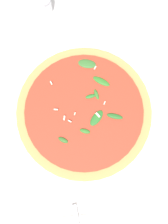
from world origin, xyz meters
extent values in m
plane|color=silver|center=(0.00, 0.00, 0.00)|extent=(6.00, 6.00, 0.00)
cylinder|color=white|center=(-0.03, 0.03, 0.01)|extent=(0.37, 0.37, 0.01)
cylinder|color=tan|center=(-0.03, 0.03, 0.02)|extent=(0.35, 0.35, 0.02)
cylinder|color=#B73823|center=(-0.03, 0.03, 0.03)|extent=(0.30, 0.30, 0.01)
ellipsoid|color=#2A7028|center=(-0.07, 0.05, 0.04)|extent=(0.02, 0.03, 0.01)
ellipsoid|color=#356A2C|center=(-0.16, 0.04, 0.04)|extent=(0.03, 0.05, 0.01)
ellipsoid|color=#316224|center=(0.04, -0.02, 0.04)|extent=(0.02, 0.03, 0.01)
ellipsoid|color=#266224|center=(-0.02, 0.11, 0.04)|extent=(0.02, 0.04, 0.01)
ellipsoid|color=#336D27|center=(-0.08, 0.06, 0.04)|extent=(0.03, 0.02, 0.01)
ellipsoid|color=#276726|center=(-0.02, 0.06, 0.04)|extent=(0.05, 0.04, 0.01)
ellipsoid|color=#2F7225|center=(-0.11, 0.07, 0.04)|extent=(0.04, 0.05, 0.01)
ellipsoid|color=#306D25|center=(0.02, 0.03, 0.04)|extent=(0.02, 0.03, 0.01)
cube|color=beige|center=(-0.03, 0.01, 0.04)|extent=(0.01, 0.00, 0.00)
cube|color=beige|center=(-0.04, -0.04, 0.04)|extent=(0.00, 0.01, 0.01)
cube|color=beige|center=(-0.11, -0.05, 0.04)|extent=(0.01, 0.01, 0.01)
cube|color=beige|center=(-0.02, 0.06, 0.04)|extent=(0.01, 0.01, 0.01)
cube|color=beige|center=(-0.05, 0.08, 0.04)|extent=(0.01, 0.01, 0.00)
cube|color=beige|center=(-0.15, 0.06, 0.04)|extent=(0.01, 0.01, 0.01)
cube|color=beige|center=(-0.02, -0.02, 0.04)|extent=(0.01, 0.01, 0.01)
cube|color=beige|center=(-0.01, -0.01, 0.04)|extent=(0.01, 0.01, 0.01)
cylinder|color=silver|center=(-0.33, -0.07, 0.03)|extent=(0.03, 0.03, 0.06)
cylinder|color=#B7B7BF|center=(-0.33, -0.07, 0.06)|extent=(0.03, 0.03, 0.01)
camera|label=1|loc=(0.11, 0.03, 0.81)|focal=50.00mm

